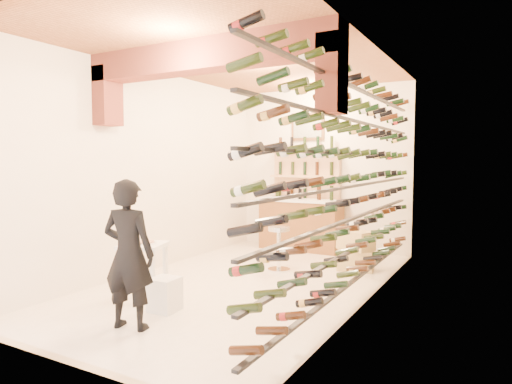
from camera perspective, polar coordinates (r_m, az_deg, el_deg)
ground at (r=6.64m, az=-1.29°, el=-11.43°), size 6.00×6.00×0.00m
room_shell at (r=6.19m, az=-2.56°, el=8.49°), size 3.52×6.02×3.21m
wine_rack at (r=5.78m, az=11.88°, el=1.76°), size 0.32×5.70×2.56m
back_counter at (r=8.98m, az=5.68°, el=-3.91°), size 1.70×0.62×1.29m
back_shelving at (r=9.14m, az=6.31°, el=0.23°), size 1.40×0.31×2.73m
tasting_table at (r=5.81m, az=-14.05°, el=-7.62°), size 0.65×0.65×0.90m
white_stool at (r=5.54m, az=-11.48°, el=-12.55°), size 0.33×0.33×0.39m
person at (r=4.93m, az=-15.82°, el=-7.58°), size 0.64×0.49×1.58m
chrome_barstool at (r=7.28m, az=2.92°, el=-6.74°), size 0.36×0.36×0.71m
crate_lower at (r=7.52m, az=12.47°, el=-8.37°), size 0.61×0.47×0.33m
crate_upper at (r=7.46m, az=12.51°, el=-5.97°), size 0.63×0.54×0.31m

